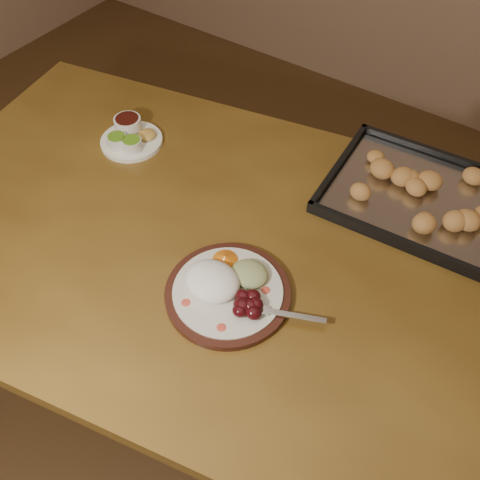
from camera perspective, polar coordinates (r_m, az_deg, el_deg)
The scene contains 5 objects.
ground at distance 1.79m, azimuth -10.93°, elevation -17.75°, with size 4.00×4.00×0.00m, color #4F321B.
dining_table at distance 1.23m, azimuth -1.68°, elevation -3.07°, with size 1.64×1.17×0.75m.
dinner_plate at distance 1.06m, azimuth -1.42°, elevation -5.15°, with size 0.32×0.25×0.06m.
condiment_saucer at distance 1.41m, azimuth -11.67°, elevation 10.79°, with size 0.16×0.16×0.05m.
baking_tray at distance 1.29m, azimuth 19.31°, elevation 4.25°, with size 0.47×0.36×0.05m.
Camera 1 is at (0.64, -0.37, 1.63)m, focal length 40.00 mm.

